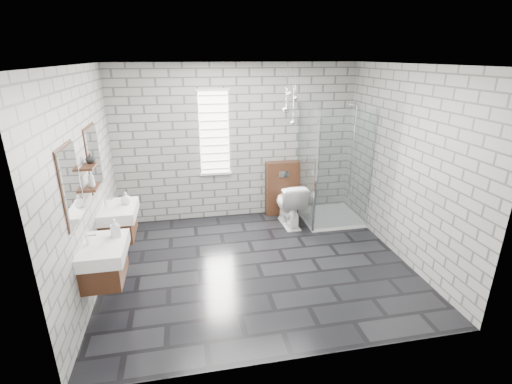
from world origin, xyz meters
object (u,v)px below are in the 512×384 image
object	(u,v)px
vanity_right	(116,213)
toilet	(289,204)
cistern_panel	(282,188)
vanity_left	(100,252)
shower_enclosure	(328,195)

from	to	relation	value
vanity_right	toilet	bearing A→B (deg)	15.03
vanity_right	cistern_panel	world-z (taller)	vanity_right
vanity_left	vanity_right	bearing A→B (deg)	90.00
shower_enclosure	toilet	size ratio (longest dim) A/B	2.63
vanity_right	cistern_panel	distance (m)	2.98
shower_enclosure	toilet	xyz separation A→B (m)	(-0.70, 0.02, -0.12)
vanity_right	toilet	distance (m)	2.83
cistern_panel	vanity_right	bearing A→B (deg)	-155.63
vanity_left	vanity_right	world-z (taller)	same
vanity_right	toilet	xyz separation A→B (m)	(2.71, 0.73, -0.37)
vanity_left	cistern_panel	distance (m)	3.58
vanity_left	cistern_panel	world-z (taller)	vanity_left
vanity_left	cistern_panel	xyz separation A→B (m)	(2.71, 2.33, -0.26)
vanity_right	shower_enclosure	size ratio (longest dim) A/B	0.77
vanity_left	toilet	xyz separation A→B (m)	(2.71, 1.83, -0.37)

